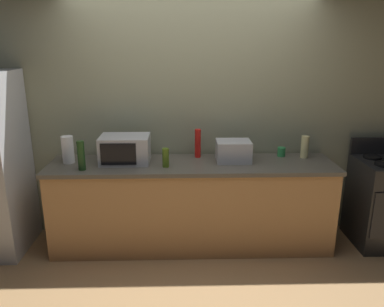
# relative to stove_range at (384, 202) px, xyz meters

# --- Properties ---
(ground_plane) EXTENTS (8.00, 8.00, 0.00)m
(ground_plane) POSITION_rel_stove_range_xyz_m (-2.00, -0.40, -0.46)
(ground_plane) COLOR #A87F51
(back_wall) EXTENTS (6.40, 0.10, 2.70)m
(back_wall) POSITION_rel_stove_range_xyz_m (-2.00, 0.41, 0.89)
(back_wall) COLOR gray
(back_wall) RESTS_ON ground_plane
(counter_run) EXTENTS (2.84, 0.64, 0.90)m
(counter_run) POSITION_rel_stove_range_xyz_m (-2.00, 0.00, -0.01)
(counter_run) COLOR #B27F4C
(counter_run) RESTS_ON ground_plane
(stove_range) EXTENTS (0.60, 0.61, 1.08)m
(stove_range) POSITION_rel_stove_range_xyz_m (0.00, 0.00, 0.00)
(stove_range) COLOR black
(stove_range) RESTS_ON ground_plane
(microwave) EXTENTS (0.48, 0.35, 0.27)m
(microwave) POSITION_rel_stove_range_xyz_m (-2.66, 0.05, 0.57)
(microwave) COLOR #B7BABF
(microwave) RESTS_ON counter_run
(toaster_oven) EXTENTS (0.34, 0.26, 0.21)m
(toaster_oven) POSITION_rel_stove_range_xyz_m (-1.58, 0.06, 0.54)
(toaster_oven) COLOR #B7BABF
(toaster_oven) RESTS_ON counter_run
(paper_towel_roll) EXTENTS (0.12, 0.12, 0.27)m
(paper_towel_roll) POSITION_rel_stove_range_xyz_m (-3.22, 0.05, 0.57)
(paper_towel_roll) COLOR white
(paper_towel_roll) RESTS_ON counter_run
(bottle_vinegar) EXTENTS (0.08, 0.08, 0.23)m
(bottle_vinegar) POSITION_rel_stove_range_xyz_m (-0.83, 0.16, 0.55)
(bottle_vinegar) COLOR beige
(bottle_vinegar) RESTS_ON counter_run
(bottle_olive_oil) EXTENTS (0.06, 0.06, 0.18)m
(bottle_olive_oil) POSITION_rel_stove_range_xyz_m (-2.26, -0.10, 0.53)
(bottle_olive_oil) COLOR #4C6B19
(bottle_olive_oil) RESTS_ON counter_run
(bottle_wine) EXTENTS (0.07, 0.07, 0.28)m
(bottle_wine) POSITION_rel_stove_range_xyz_m (-3.04, -0.17, 0.58)
(bottle_wine) COLOR #1E3F19
(bottle_wine) RESTS_ON counter_run
(bottle_hot_sauce) EXTENTS (0.06, 0.06, 0.30)m
(bottle_hot_sauce) POSITION_rel_stove_range_xyz_m (-1.93, 0.21, 0.59)
(bottle_hot_sauce) COLOR red
(bottle_hot_sauce) RESTS_ON counter_run
(mug_green) EXTENTS (0.08, 0.08, 0.09)m
(mug_green) POSITION_rel_stove_range_xyz_m (-1.06, 0.21, 0.49)
(mug_green) COLOR #2D8C47
(mug_green) RESTS_ON counter_run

